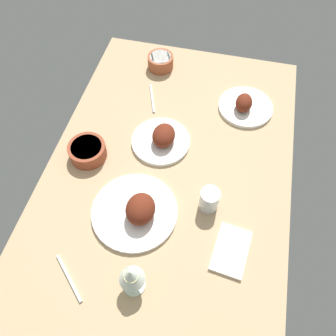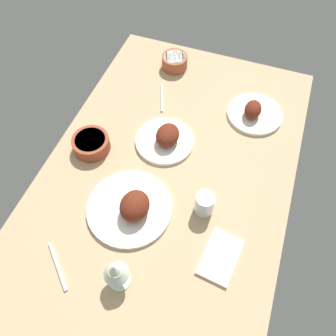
{
  "view_description": "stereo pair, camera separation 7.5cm",
  "coord_description": "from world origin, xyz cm",
  "px_view_note": "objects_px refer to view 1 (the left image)",
  "views": [
    {
      "loc": [
        64.7,
        15.17,
        109.98
      ],
      "look_at": [
        0.0,
        0.0,
        6.0
      ],
      "focal_mm": 35.99,
      "sensor_mm": 36.0,
      "label": 1
    },
    {
      "loc": [
        62.58,
        22.36,
        109.98
      ],
      "look_at": [
        0.0,
        0.0,
        6.0
      ],
      "focal_mm": 35.99,
      "sensor_mm": 36.0,
      "label": 2
    }
  ],
  "objects_px": {
    "bowl_soup": "(87,151)",
    "water_tumbler": "(209,200)",
    "plate_near_viewer": "(162,139)",
    "fork_loose": "(69,278)",
    "bowl_cream": "(161,61)",
    "spoon_loose": "(152,98)",
    "plate_far_side": "(245,106)",
    "folded_napkin": "(231,250)",
    "wine_glass": "(131,276)",
    "plate_center_main": "(137,211)"
  },
  "relations": [
    {
      "from": "bowl_soup",
      "to": "water_tumbler",
      "type": "height_order",
      "value": "water_tumbler"
    },
    {
      "from": "plate_near_viewer",
      "to": "fork_loose",
      "type": "relative_size",
      "value": 1.35
    },
    {
      "from": "bowl_soup",
      "to": "bowl_cream",
      "type": "xyz_separation_m",
      "value": [
        -0.55,
        0.15,
        0.0
      ]
    },
    {
      "from": "plate_near_viewer",
      "to": "spoon_loose",
      "type": "relative_size",
      "value": 1.4
    },
    {
      "from": "plate_far_side",
      "to": "folded_napkin",
      "type": "relative_size",
      "value": 1.37
    },
    {
      "from": "plate_near_viewer",
      "to": "spoon_loose",
      "type": "distance_m",
      "value": 0.24
    },
    {
      "from": "plate_far_side",
      "to": "folded_napkin",
      "type": "bearing_deg",
      "value": 2.33
    },
    {
      "from": "wine_glass",
      "to": "spoon_loose",
      "type": "xyz_separation_m",
      "value": [
        -0.77,
        -0.14,
        -0.1
      ]
    },
    {
      "from": "bowl_soup",
      "to": "water_tumbler",
      "type": "bearing_deg",
      "value": 77.77
    },
    {
      "from": "plate_far_side",
      "to": "folded_napkin",
      "type": "xyz_separation_m",
      "value": [
        0.62,
        0.03,
        -0.01
      ]
    },
    {
      "from": "plate_center_main",
      "to": "water_tumbler",
      "type": "height_order",
      "value": "plate_center_main"
    },
    {
      "from": "bowl_soup",
      "to": "plate_center_main",
      "type": "bearing_deg",
      "value": 52.64
    },
    {
      "from": "plate_far_side",
      "to": "spoon_loose",
      "type": "relative_size",
      "value": 1.39
    },
    {
      "from": "bowl_cream",
      "to": "wine_glass",
      "type": "height_order",
      "value": "wine_glass"
    },
    {
      "from": "plate_far_side",
      "to": "bowl_cream",
      "type": "height_order",
      "value": "plate_far_side"
    },
    {
      "from": "plate_near_viewer",
      "to": "folded_napkin",
      "type": "height_order",
      "value": "plate_near_viewer"
    },
    {
      "from": "plate_far_side",
      "to": "fork_loose",
      "type": "xyz_separation_m",
      "value": [
        0.82,
        -0.45,
        -0.02
      ]
    },
    {
      "from": "folded_napkin",
      "to": "bowl_soup",
      "type": "bearing_deg",
      "value": -113.15
    },
    {
      "from": "plate_far_side",
      "to": "water_tumbler",
      "type": "bearing_deg",
      "value": -8.63
    },
    {
      "from": "plate_far_side",
      "to": "fork_loose",
      "type": "height_order",
      "value": "plate_far_side"
    },
    {
      "from": "plate_far_side",
      "to": "wine_glass",
      "type": "distance_m",
      "value": 0.84
    },
    {
      "from": "bowl_cream",
      "to": "folded_napkin",
      "type": "relative_size",
      "value": 0.7
    },
    {
      "from": "folded_napkin",
      "to": "fork_loose",
      "type": "distance_m",
      "value": 0.51
    },
    {
      "from": "spoon_loose",
      "to": "wine_glass",
      "type": "bearing_deg",
      "value": 170.61
    },
    {
      "from": "plate_center_main",
      "to": "folded_napkin",
      "type": "distance_m",
      "value": 0.33
    },
    {
      "from": "bowl_cream",
      "to": "wine_glass",
      "type": "xyz_separation_m",
      "value": [
        0.97,
        0.16,
        0.07
      ]
    },
    {
      "from": "fork_loose",
      "to": "spoon_loose",
      "type": "height_order",
      "value": "same"
    },
    {
      "from": "bowl_soup",
      "to": "bowl_cream",
      "type": "distance_m",
      "value": 0.57
    },
    {
      "from": "plate_far_side",
      "to": "spoon_loose",
      "type": "height_order",
      "value": "plate_far_side"
    },
    {
      "from": "plate_far_side",
      "to": "folded_napkin",
      "type": "height_order",
      "value": "plate_far_side"
    },
    {
      "from": "folded_napkin",
      "to": "spoon_loose",
      "type": "bearing_deg",
      "value": -144.91
    },
    {
      "from": "plate_far_side",
      "to": "water_tumbler",
      "type": "xyz_separation_m",
      "value": [
        0.48,
        -0.07,
        0.02
      ]
    },
    {
      "from": "bowl_cream",
      "to": "plate_center_main",
      "type": "bearing_deg",
      "value": 7.76
    },
    {
      "from": "fork_loose",
      "to": "plate_far_side",
      "type": "bearing_deg",
      "value": -75.74
    },
    {
      "from": "bowl_soup",
      "to": "folded_napkin",
      "type": "height_order",
      "value": "bowl_soup"
    },
    {
      "from": "plate_center_main",
      "to": "bowl_cream",
      "type": "height_order",
      "value": "plate_center_main"
    },
    {
      "from": "bowl_cream",
      "to": "folded_napkin",
      "type": "height_order",
      "value": "bowl_cream"
    },
    {
      "from": "plate_center_main",
      "to": "spoon_loose",
      "type": "relative_size",
      "value": 1.81
    },
    {
      "from": "wine_glass",
      "to": "water_tumbler",
      "type": "relative_size",
      "value": 1.56
    },
    {
      "from": "bowl_cream",
      "to": "plate_far_side",
      "type": "bearing_deg",
      "value": 66.89
    },
    {
      "from": "wine_glass",
      "to": "plate_center_main",
      "type": "bearing_deg",
      "value": -166.41
    },
    {
      "from": "bowl_soup",
      "to": "wine_glass",
      "type": "distance_m",
      "value": 0.52
    },
    {
      "from": "folded_napkin",
      "to": "fork_loose",
      "type": "bearing_deg",
      "value": -67.13
    },
    {
      "from": "water_tumbler",
      "to": "spoon_loose",
      "type": "bearing_deg",
      "value": -144.71
    },
    {
      "from": "plate_far_side",
      "to": "wine_glass",
      "type": "xyz_separation_m",
      "value": [
        0.8,
        -0.25,
        0.08
      ]
    },
    {
      "from": "water_tumbler",
      "to": "folded_napkin",
      "type": "relative_size",
      "value": 0.54
    },
    {
      "from": "plate_far_side",
      "to": "spoon_loose",
      "type": "xyz_separation_m",
      "value": [
        0.03,
        -0.39,
        -0.02
      ]
    },
    {
      "from": "plate_center_main",
      "to": "bowl_soup",
      "type": "height_order",
      "value": "plate_center_main"
    },
    {
      "from": "fork_loose",
      "to": "bowl_cream",
      "type": "bearing_deg",
      "value": -49.72
    },
    {
      "from": "bowl_soup",
      "to": "wine_glass",
      "type": "bearing_deg",
      "value": 35.93
    }
  ]
}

